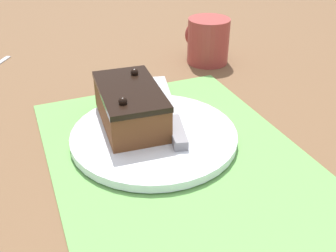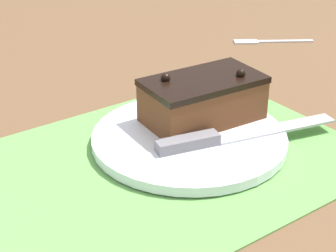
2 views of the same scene
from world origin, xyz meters
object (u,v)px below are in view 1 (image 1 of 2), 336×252
(cake_plate, at_px, (154,135))
(serving_knife, at_px, (172,119))
(chocolate_cake, at_px, (130,105))
(coffee_mug, at_px, (208,41))

(cake_plate, bearing_deg, serving_knife, -65.27)
(chocolate_cake, xyz_separation_m, coffee_mug, (0.21, -0.24, 0.00))
(chocolate_cake, xyz_separation_m, serving_knife, (-0.02, -0.06, -0.02))
(chocolate_cake, height_order, coffee_mug, coffee_mug)
(serving_knife, bearing_deg, coffee_mug, 66.38)
(chocolate_cake, distance_m, serving_knife, 0.07)
(cake_plate, bearing_deg, coffee_mug, -40.67)
(cake_plate, bearing_deg, chocolate_cake, 29.92)
(cake_plate, xyz_separation_m, serving_knife, (0.02, -0.04, 0.01))
(cake_plate, xyz_separation_m, chocolate_cake, (0.04, 0.02, 0.04))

